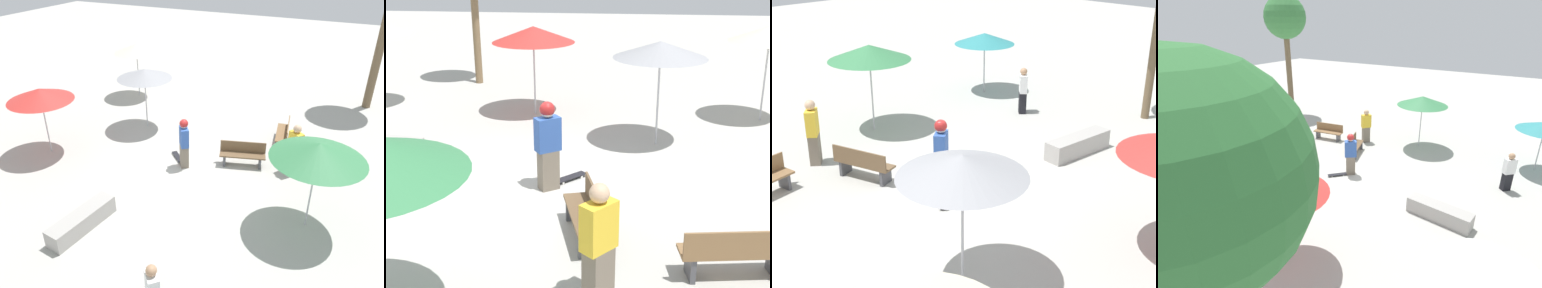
% 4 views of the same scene
% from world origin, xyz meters
% --- Properties ---
extents(ground_plane, '(60.00, 60.00, 0.00)m').
position_xyz_m(ground_plane, '(0.00, 0.00, 0.00)').
color(ground_plane, '#B2AFA8').
extents(skater_main, '(0.55, 0.50, 1.82)m').
position_xyz_m(skater_main, '(-0.53, -0.14, 0.98)').
color(skater_main, '#726656').
rests_on(skater_main, ground_plane).
extents(skateboard, '(0.70, 0.72, 0.07)m').
position_xyz_m(skateboard, '(-0.90, -0.59, 0.06)').
color(skateboard, black).
rests_on(skateboard, ground_plane).
extents(concrete_ledge, '(2.18, 0.79, 0.53)m').
position_xyz_m(concrete_ledge, '(3.62, -1.25, 0.26)').
color(concrete_ledge, '#A8A39E').
rests_on(concrete_ledge, ground_plane).
extents(bench_near, '(1.65, 0.69, 0.85)m').
position_xyz_m(bench_near, '(-3.72, 2.64, 0.43)').
color(bench_near, '#47474C').
rests_on(bench_near, ground_plane).
extents(bench_far, '(0.88, 1.66, 0.85)m').
position_xyz_m(bench_far, '(-1.48, 1.69, 0.43)').
color(bench_far, '#47474C').
rests_on(bench_far, ground_plane).
extents(shade_umbrella_green, '(2.47, 2.47, 2.64)m').
position_xyz_m(shade_umbrella_green, '(0.83, 4.35, 2.41)').
color(shade_umbrella_green, '#B7B7BC').
rests_on(shade_umbrella_green, ground_plane).
extents(shade_umbrella_white, '(2.08, 2.08, 2.49)m').
position_xyz_m(shade_umbrella_white, '(5.47, -5.47, 2.33)').
color(shade_umbrella_white, '#B7B7BC').
rests_on(shade_umbrella_white, ground_plane).
extents(shade_umbrella_red, '(2.32, 2.32, 2.52)m').
position_xyz_m(shade_umbrella_red, '(0.70, -5.18, 2.30)').
color(shade_umbrella_red, '#B7B7BC').
rests_on(shade_umbrella_red, ground_plane).
extents(shade_umbrella_grey, '(2.23, 2.23, 2.53)m').
position_xyz_m(shade_umbrella_grey, '(-2.73, -2.99, 2.34)').
color(shade_umbrella_grey, '#B7B7BC').
rests_on(shade_umbrella_grey, ground_plane).
extents(palm_tree_left, '(2.04, 2.04, 5.99)m').
position_xyz_m(palm_tree_left, '(3.40, -8.65, 4.88)').
color(palm_tree_left, brown).
rests_on(palm_tree_left, ground_plane).
extents(palm_tree_center_left, '(2.67, 2.67, 7.60)m').
position_xyz_m(palm_tree_center_left, '(-9.02, 5.42, 6.12)').
color(palm_tree_center_left, brown).
rests_on(palm_tree_center_left, ground_plane).
extents(bystander_watching, '(0.52, 0.54, 1.78)m').
position_xyz_m(bystander_watching, '(-1.80, 3.40, 0.89)').
color(bystander_watching, '#726656').
rests_on(bystander_watching, ground_plane).
extents(bystander_far, '(0.47, 0.46, 1.55)m').
position_xyz_m(bystander_far, '(5.22, 1.99, 0.77)').
color(bystander_far, black).
rests_on(bystander_far, ground_plane).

